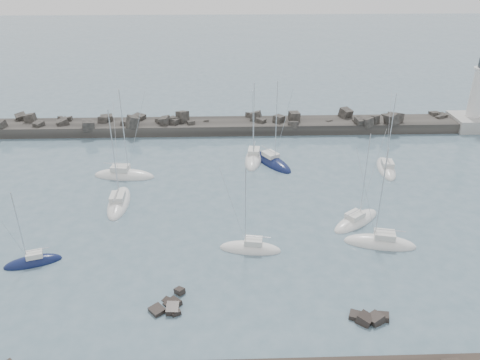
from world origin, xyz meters
name	(u,v)px	position (x,y,z in m)	size (l,w,h in m)	color
ground	(219,250)	(0.00, 0.00, 0.00)	(400.00, 400.00, 0.00)	#496372
rock_cluster_near	(170,307)	(-4.61, -9.30, 0.06)	(3.44, 4.06, 1.42)	black
rock_cluster_far	(368,320)	(13.84, -11.54, 0.07)	(3.97, 2.29, 1.58)	black
breakwater	(182,129)	(-7.15, 37.99, 0.34)	(115.00, 7.42, 5.39)	#282624
lighthouse	(473,112)	(47.00, 38.00, 3.09)	(7.00, 7.00, 14.60)	#979792
sailboat_1	(33,262)	(-20.12, -1.84, 0.13)	(6.23, 3.56, 9.62)	#0F173F
sailboat_2	(119,203)	(-13.41, 10.93, 0.14)	(3.00, 8.90, 13.95)	silver
sailboat_3	(124,176)	(-14.27, 19.20, 0.15)	(9.37, 3.92, 14.43)	silver
sailboat_4	(250,249)	(3.56, -0.08, 0.14)	(7.25, 3.22, 11.25)	silver
sailboat_5	(254,159)	(5.36, 24.64, 0.15)	(3.91, 8.99, 13.85)	silver
sailboat_6	(356,221)	(17.01, 5.38, 0.13)	(7.74, 6.84, 12.49)	silver
sailboat_7	(272,162)	(8.19, 23.30, 0.14)	(7.08, 9.32, 14.39)	#0F173F
sailboat_8	(380,243)	(18.54, 0.49, 0.15)	(8.50, 4.21, 13.03)	silver
sailboat_9	(386,169)	(25.50, 20.31, 0.14)	(3.46, 8.34, 12.85)	silver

